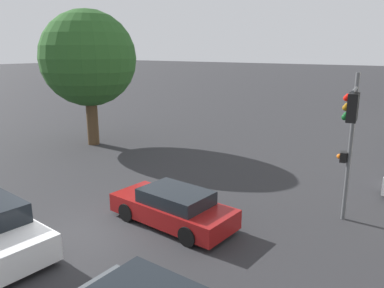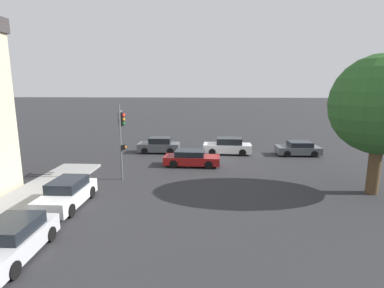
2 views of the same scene
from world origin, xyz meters
name	(u,v)px [view 1 (image 1 of 2)]	position (x,y,z in m)	size (l,w,h in m)	color
ground_plane	(80,235)	(0.00, 0.00, 0.00)	(300.00, 300.00, 0.00)	#28282B
street_tree	(88,59)	(-9.47, 8.25, 5.38)	(5.83, 5.83, 8.32)	#4C3823
traffic_signal	(350,124)	(6.61, 5.98, 3.57)	(0.74, 1.62, 5.21)	#515456
crossing_car_2	(173,207)	(1.92, 2.48, 0.63)	(4.59, 2.04, 1.29)	maroon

